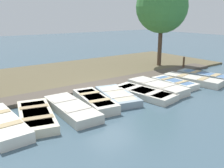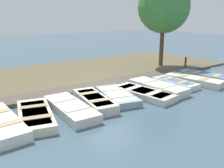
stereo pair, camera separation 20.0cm
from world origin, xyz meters
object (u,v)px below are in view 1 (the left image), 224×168
(rowboat_1, at_px, (2,124))
(rowboat_6, at_px, (143,93))
(rowboat_5, at_px, (117,96))
(rowboat_8, at_px, (174,83))
(rowboat_9, at_px, (192,80))
(rowboat_2, at_px, (36,116))
(rowboat_10, at_px, (205,76))
(park_tree_left, at_px, (162,7))
(rowboat_4, at_px, (95,101))
(mooring_post_far, at_px, (184,63))
(rowboat_3, at_px, (71,108))
(rowboat_7, at_px, (157,87))

(rowboat_1, xyz_separation_m, rowboat_6, (0.25, 6.59, -0.03))
(rowboat_5, distance_m, rowboat_8, 4.07)
(rowboat_8, height_order, rowboat_9, rowboat_9)
(rowboat_9, bearing_deg, rowboat_5, -105.05)
(rowboat_2, xyz_separation_m, rowboat_6, (0.28, 5.34, -0.01))
(rowboat_10, xyz_separation_m, park_tree_left, (-4.46, 0.56, 4.23))
(rowboat_1, height_order, rowboat_4, rowboat_4)
(rowboat_1, bearing_deg, rowboat_8, 87.95)
(rowboat_1, xyz_separation_m, mooring_post_far, (-2.58, 13.22, 0.29))
(park_tree_left, bearing_deg, rowboat_9, -22.34)
(rowboat_4, distance_m, rowboat_8, 5.40)
(rowboat_8, relative_size, park_tree_left, 0.42)
(rowboat_3, xyz_separation_m, rowboat_8, (-0.22, 6.65, -0.03))
(rowboat_7, relative_size, rowboat_8, 1.25)
(rowboat_9, relative_size, rowboat_10, 1.00)
(mooring_post_far, bearing_deg, rowboat_8, -57.67)
(rowboat_7, xyz_separation_m, mooring_post_far, (-2.57, 5.39, 0.28))
(rowboat_5, height_order, mooring_post_far, mooring_post_far)
(rowboat_4, bearing_deg, park_tree_left, 125.11)
(rowboat_6, height_order, rowboat_8, rowboat_6)
(rowboat_7, xyz_separation_m, rowboat_9, (0.14, 2.81, -0.02))
(rowboat_1, relative_size, rowboat_5, 1.12)
(rowboat_4, bearing_deg, rowboat_10, 97.12)
(rowboat_7, height_order, rowboat_8, rowboat_7)
(rowboat_4, distance_m, rowboat_5, 1.33)
(rowboat_4, bearing_deg, rowboat_2, -80.09)
(rowboat_2, bearing_deg, rowboat_10, 102.27)
(rowboat_1, height_order, park_tree_left, park_tree_left)
(rowboat_2, relative_size, mooring_post_far, 3.48)
(rowboat_9, bearing_deg, rowboat_4, -103.68)
(rowboat_3, height_order, rowboat_5, rowboat_3)
(rowboat_1, relative_size, rowboat_10, 0.99)
(rowboat_8, distance_m, rowboat_9, 1.33)
(rowboat_6, distance_m, rowboat_8, 2.77)
(rowboat_5, bearing_deg, rowboat_6, 85.40)
(rowboat_7, xyz_separation_m, rowboat_8, (-0.12, 1.51, -0.05))
(rowboat_5, xyz_separation_m, rowboat_10, (0.31, 6.65, 0.05))
(rowboat_4, height_order, rowboat_8, rowboat_4)
(rowboat_7, bearing_deg, rowboat_2, -93.21)
(rowboat_1, distance_m, rowboat_7, 7.83)
(rowboat_1, xyz_separation_m, park_tree_left, (-4.33, 12.47, 4.24))
(rowboat_5, bearing_deg, rowboat_10, 100.45)
(rowboat_7, xyz_separation_m, park_tree_left, (-4.31, 4.64, 4.23))
(rowboat_3, distance_m, rowboat_4, 1.26)
(rowboat_9, height_order, rowboat_10, rowboat_10)
(rowboat_6, bearing_deg, rowboat_10, 81.58)
(rowboat_4, relative_size, mooring_post_far, 3.23)
(rowboat_5, height_order, rowboat_6, rowboat_6)
(rowboat_4, bearing_deg, rowboat_6, 91.45)
(rowboat_6, xyz_separation_m, rowboat_9, (-0.12, 4.05, 0.03))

